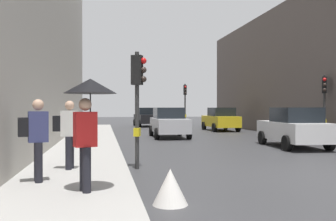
% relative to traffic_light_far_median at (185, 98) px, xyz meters
% --- Properties ---
extents(sidewalk_kerb, '(2.68, 40.00, 0.16)m').
position_rel_traffic_light_far_median_xyz_m(sidewalk_kerb, '(-7.65, -15.93, -2.55)').
color(sidewalk_kerb, '#A8A5A0').
rests_on(sidewalk_kerb, ground).
extents(traffic_light_far_median, '(0.25, 0.43, 3.81)m').
position_rel_traffic_light_far_median_xyz_m(traffic_light_far_median, '(0.00, 0.00, 0.00)').
color(traffic_light_far_median, '#2D2D2D').
rests_on(traffic_light_far_median, ground).
extents(traffic_light_mid_street, '(0.37, 0.44, 3.43)m').
position_rel_traffic_light_far_median_xyz_m(traffic_light_mid_street, '(4.13, -13.63, -0.26)').
color(traffic_light_mid_street, '#2D2D2D').
rests_on(traffic_light_mid_street, ground).
extents(traffic_light_near_right, '(0.45, 0.33, 3.34)m').
position_rel_traffic_light_far_median_xyz_m(traffic_light_near_right, '(-5.99, -19.93, -0.32)').
color(traffic_light_near_right, '#2D2D2D').
rests_on(traffic_light_near_right, ground).
extents(car_silver_hatchback, '(2.08, 4.23, 1.76)m').
position_rel_traffic_light_far_median_xyz_m(car_silver_hatchback, '(-3.14, -9.37, -1.75)').
color(car_silver_hatchback, '#BCBCC1').
rests_on(car_silver_hatchback, ground).
extents(car_yellow_taxi, '(2.03, 4.21, 1.76)m').
position_rel_traffic_light_far_median_xyz_m(car_yellow_taxi, '(1.83, -4.05, -1.75)').
color(car_yellow_taxi, yellow).
rests_on(car_yellow_taxi, ground).
extents(car_dark_suv, '(2.25, 4.32, 1.76)m').
position_rel_traffic_light_far_median_xyz_m(car_dark_suv, '(-2.97, 3.27, -1.75)').
color(car_dark_suv, black).
rests_on(car_dark_suv, ground).
extents(car_white_compact, '(2.27, 4.32, 1.76)m').
position_rel_traffic_light_far_median_xyz_m(car_white_compact, '(1.30, -15.63, -1.75)').
color(car_white_compact, silver).
rests_on(car_white_compact, ground).
extents(pedestrian_with_umbrella, '(1.00, 1.00, 2.14)m').
position_rel_traffic_light_far_median_xyz_m(pedestrian_with_umbrella, '(-7.23, -23.19, -0.79)').
color(pedestrian_with_umbrella, black).
rests_on(pedestrian_with_umbrella, sidewalk_kerb).
extents(pedestrian_with_grey_backpack, '(0.65, 0.41, 1.77)m').
position_rel_traffic_light_far_median_xyz_m(pedestrian_with_grey_backpack, '(-8.38, -22.11, -1.46)').
color(pedestrian_with_grey_backpack, black).
rests_on(pedestrian_with_grey_backpack, sidewalk_kerb).
extents(pedestrian_with_black_backpack, '(0.64, 0.40, 1.77)m').
position_rel_traffic_light_far_median_xyz_m(pedestrian_with_black_backpack, '(-7.86, -20.57, -1.46)').
color(pedestrian_with_black_backpack, black).
rests_on(pedestrian_with_black_backpack, sidewalk_kerb).
extents(warning_sign_triangle, '(0.64, 0.64, 0.65)m').
position_rel_traffic_light_far_median_xyz_m(warning_sign_triangle, '(-5.77, -23.81, -2.30)').
color(warning_sign_triangle, silver).
rests_on(warning_sign_triangle, ground).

